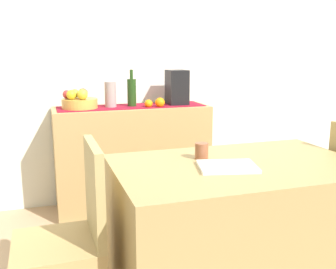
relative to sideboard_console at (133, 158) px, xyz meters
The scene contains 18 objects.
ground_plane 1.04m from the sideboard_console, 77.21° to the right, with size 6.40×6.40×0.02m, color tan.
room_wall_rear 0.98m from the sideboard_console, 51.23° to the left, with size 6.40×0.06×2.70m, color silver.
sideboard_console is the anchor object (origin of this frame).
table_runner 0.43m from the sideboard_console, ahead, with size 1.19×0.32×0.01m, color maroon.
fruit_bowl 0.63m from the sideboard_console, behind, with size 0.28×0.28×0.07m, color gold.
apple_left 0.73m from the sideboard_console, behind, with size 0.07×0.07×0.07m, color gold.
apple_right 0.67m from the sideboard_console, behind, with size 0.08×0.08×0.08m, color red.
apple_rear 0.68m from the sideboard_console, 170.00° to the right, with size 0.08×0.08×0.08m, color gold.
apple_center 0.74m from the sideboard_console, behind, with size 0.07×0.07×0.07m, color #B03130.
apple_front 0.71m from the sideboard_console, 169.50° to the left, with size 0.07×0.07×0.07m, color olive.
wine_bottle 0.55m from the sideboard_console, ahead, with size 0.07×0.07×0.30m.
coffee_maker 0.70m from the sideboard_console, ahead, with size 0.16×0.18×0.29m, color black.
ceramic_vase 0.56m from the sideboard_console, behind, with size 0.09×0.09×0.21m, color gray.
orange_loose_mid 0.53m from the sideboard_console, 26.48° to the right, with size 0.08×0.08×0.08m, color orange.
orange_loose_far 0.49m from the sideboard_console, 39.46° to the right, with size 0.07×0.07×0.07m, color orange.
dining_table 1.41m from the sideboard_console, 79.76° to the right, with size 1.28×0.80×0.74m, color tan.
open_book 1.48m from the sideboard_console, 83.82° to the right, with size 0.28×0.21×0.02m, color white.
coffee_cup 1.29m from the sideboard_console, 85.28° to the right, with size 0.07×0.07×0.09m, color brown.
Camera 1 is at (-0.90, -2.19, 1.30)m, focal length 41.91 mm.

